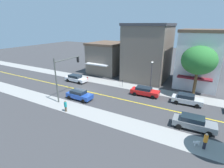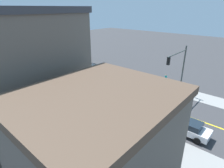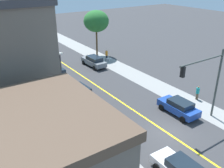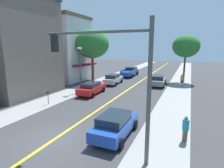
% 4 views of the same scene
% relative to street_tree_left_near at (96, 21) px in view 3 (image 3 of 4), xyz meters
% --- Properties ---
extents(ground_plane, '(140.00, 140.00, 0.00)m').
position_rel_street_tree_left_near_xyz_m(ground_plane, '(-6.54, -22.96, -5.70)').
color(ground_plane, '#38383A').
extents(sidewalk_left, '(3.15, 126.00, 0.01)m').
position_rel_street_tree_left_near_xyz_m(sidewalk_left, '(-12.66, -22.96, -5.69)').
color(sidewalk_left, gray).
rests_on(sidewalk_left, ground).
extents(sidewalk_right, '(3.15, 126.00, 0.01)m').
position_rel_street_tree_left_near_xyz_m(sidewalk_right, '(-0.41, -22.96, -5.69)').
color(sidewalk_right, gray).
rests_on(sidewalk_right, ground).
extents(road_centerline_stripe, '(0.20, 126.00, 0.00)m').
position_rel_street_tree_left_near_xyz_m(road_centerline_stripe, '(-6.54, -22.96, -5.70)').
color(road_centerline_stripe, yellow).
rests_on(road_centerline_stripe, ground).
extents(street_tree_left_near, '(4.10, 4.10, 7.46)m').
position_rel_street_tree_left_near_xyz_m(street_tree_left_near, '(0.00, 0.00, 0.00)').
color(street_tree_left_near, brown).
rests_on(street_tree_left_near, ground).
extents(street_tree_right_corner, '(5.30, 5.30, 8.31)m').
position_rel_street_tree_left_near_xyz_m(street_tree_right_corner, '(-13.65, -5.35, 0.34)').
color(street_tree_right_corner, brown).
rests_on(street_tree_right_corner, ground).
extents(parking_meter, '(0.12, 0.18, 1.33)m').
position_rel_street_tree_left_near_xyz_m(parking_meter, '(-11.85, -17.66, -4.82)').
color(parking_meter, '#4C4C51').
rests_on(parking_meter, ground).
extents(traffic_light_mast, '(5.61, 0.32, 6.83)m').
position_rel_street_tree_left_near_xyz_m(traffic_light_mast, '(-2.46, -23.22, -1.16)').
color(traffic_light_mast, '#474C47').
rests_on(traffic_light_mast, ground).
extents(street_lamp, '(0.70, 0.36, 5.53)m').
position_rel_street_tree_left_near_xyz_m(street_lamp, '(-11.61, -12.14, -2.21)').
color(street_lamp, '#38383D').
rests_on(street_lamp, ground).
extents(red_sedan_left_curb, '(2.15, 4.74, 1.46)m').
position_rel_street_tree_left_near_xyz_m(red_sedan_left_curb, '(-9.82, -12.53, -4.92)').
color(red_sedan_left_curb, red).
rests_on(red_sedan_left_curb, ground).
extents(silver_sedan_left_curb, '(2.13, 4.39, 1.54)m').
position_rel_street_tree_left_near_xyz_m(silver_sedan_left_curb, '(-9.80, -5.95, -4.89)').
color(silver_sedan_left_curb, '#B7BABF').
rests_on(silver_sedan_left_curb, ground).
extents(blue_sedan_right_curb, '(2.00, 4.25, 1.50)m').
position_rel_street_tree_left_near_xyz_m(blue_sedan_right_curb, '(-3.26, -21.14, -4.91)').
color(blue_sedan_right_curb, '#1E429E').
rests_on(blue_sedan_right_curb, ground).
extents(grey_sedan_right_curb, '(2.08, 4.67, 1.54)m').
position_rel_street_tree_left_near_xyz_m(grey_sedan_right_curb, '(-3.24, -4.46, -4.89)').
color(grey_sedan_right_curb, slate).
rests_on(grey_sedan_right_curb, ground).
extents(blue_pickup_truck, '(2.32, 6.18, 1.72)m').
position_rel_street_tree_left_near_xyz_m(blue_pickup_truck, '(-9.80, 2.49, -4.82)').
color(blue_pickup_truck, '#1E429E').
rests_on(blue_pickup_truck, ground).
extents(pedestrian_teal_shirt, '(0.38, 0.38, 1.60)m').
position_rel_street_tree_left_near_xyz_m(pedestrian_teal_shirt, '(0.84, -20.14, -4.86)').
color(pedestrian_teal_shirt, brown).
rests_on(pedestrian_teal_shirt, ground).
extents(pedestrian_orange_shirt, '(0.38, 0.38, 1.74)m').
position_rel_street_tree_left_near_xyz_m(pedestrian_orange_shirt, '(-0.13, -3.19, -4.79)').
color(pedestrian_orange_shirt, black).
rests_on(pedestrian_orange_shirt, ground).
extents(small_dog, '(0.64, 0.72, 0.59)m').
position_rel_street_tree_left_near_xyz_m(small_dog, '(-0.22, -3.87, -5.31)').
color(small_dog, silver).
rests_on(small_dog, ground).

